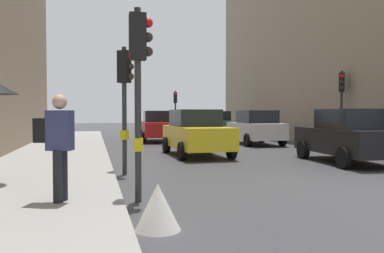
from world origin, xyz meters
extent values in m
plane|color=#38383A|center=(0.00, 0.00, 0.00)|extent=(120.00, 120.00, 0.00)
cube|color=gray|center=(-7.08, 6.00, 0.08)|extent=(3.50, 40.00, 0.16)
cylinder|color=#2D2D2D|center=(-5.03, 3.35, 1.68)|extent=(0.12, 0.12, 3.36)
cube|color=black|center=(-5.03, 3.35, 2.84)|extent=(0.38, 0.37, 0.84)
cube|color=yellow|center=(-5.03, 3.35, 1.05)|extent=(0.24, 0.26, 0.24)
sphere|color=red|center=(-4.87, 3.25, 3.10)|extent=(0.18, 0.18, 0.18)
sphere|color=#2D231E|center=(-4.87, 3.25, 2.84)|extent=(0.18, 0.18, 0.18)
sphere|color=#2D231E|center=(-4.87, 3.25, 2.58)|extent=(0.18, 0.18, 0.18)
cylinder|color=#2D2D2D|center=(0.35, 23.29, 1.68)|extent=(0.12, 0.12, 3.35)
cube|color=black|center=(0.35, 23.29, 2.83)|extent=(0.24, 0.30, 0.84)
cube|color=yellow|center=(0.35, 23.29, 1.05)|extent=(0.20, 0.16, 0.24)
sphere|color=red|center=(0.34, 23.10, 3.09)|extent=(0.18, 0.18, 0.18)
sphere|color=#2D231E|center=(0.34, 23.10, 2.83)|extent=(0.18, 0.18, 0.18)
sphere|color=#2D231E|center=(0.34, 23.10, 2.57)|extent=(0.18, 0.18, 0.18)
cylinder|color=#2D2D2D|center=(-5.03, 0.00, 1.76)|extent=(0.12, 0.12, 3.53)
cube|color=black|center=(-5.03, 0.00, 3.01)|extent=(0.30, 0.24, 0.84)
cube|color=yellow|center=(-5.03, 0.00, 1.05)|extent=(0.16, 0.20, 0.24)
sphere|color=red|center=(-4.84, 0.00, 3.27)|extent=(0.18, 0.18, 0.18)
sphere|color=#2D231E|center=(-4.84, 0.00, 3.01)|extent=(0.18, 0.18, 0.18)
sphere|color=#2D231E|center=(-4.84, 0.00, 2.75)|extent=(0.18, 0.18, 0.18)
cylinder|color=#2D2D2D|center=(5.03, 8.62, 1.76)|extent=(0.12, 0.12, 3.53)
cube|color=black|center=(5.03, 8.62, 3.01)|extent=(0.36, 0.38, 0.84)
cube|color=yellow|center=(5.03, 8.62, 1.05)|extent=(0.25, 0.24, 0.24)
sphere|color=red|center=(4.94, 8.46, 3.27)|extent=(0.18, 0.18, 0.18)
sphere|color=#2D231E|center=(4.94, 8.46, 3.01)|extent=(0.18, 0.18, 0.18)
sphere|color=#2D231E|center=(4.94, 8.46, 2.75)|extent=(0.18, 0.18, 0.18)
cube|color=black|center=(2.25, 4.19, 0.72)|extent=(2.09, 4.32, 0.80)
cube|color=black|center=(2.23, 3.94, 1.44)|extent=(1.74, 2.11, 0.64)
cylinder|color=black|center=(1.45, 5.60, 0.32)|extent=(0.26, 0.65, 0.64)
cylinder|color=black|center=(3.24, 5.47, 0.32)|extent=(0.26, 0.65, 0.64)
cylinder|color=black|center=(1.26, 2.90, 0.32)|extent=(0.26, 0.65, 0.64)
cube|color=#2D6038|center=(2.38, 19.41, 0.72)|extent=(2.01, 4.29, 0.80)
cube|color=black|center=(2.37, 19.16, 1.44)|extent=(1.70, 2.08, 0.64)
cylinder|color=black|center=(1.55, 20.80, 0.32)|extent=(0.25, 0.65, 0.64)
cylinder|color=black|center=(3.35, 20.71, 0.32)|extent=(0.25, 0.65, 0.64)
cylinder|color=black|center=(1.41, 18.10, 0.32)|extent=(0.25, 0.65, 0.64)
cylinder|color=black|center=(3.21, 18.01, 0.32)|extent=(0.25, 0.65, 0.64)
cube|color=yellow|center=(-2.01, 7.45, 0.72)|extent=(1.91, 4.25, 0.80)
cube|color=black|center=(-2.02, 7.70, 1.44)|extent=(1.65, 2.04, 0.64)
cylinder|color=black|center=(-1.08, 6.12, 0.32)|extent=(0.24, 0.65, 0.64)
cylinder|color=black|center=(-2.88, 6.07, 0.32)|extent=(0.24, 0.65, 0.64)
cylinder|color=black|center=(-1.15, 8.82, 0.32)|extent=(0.24, 0.65, 0.64)
cylinder|color=black|center=(-2.95, 8.77, 0.32)|extent=(0.24, 0.65, 0.64)
cube|color=silver|center=(2.33, 12.12, 0.72)|extent=(1.91, 4.25, 0.80)
cube|color=black|center=(2.33, 11.87, 1.44)|extent=(1.65, 2.04, 0.64)
cylinder|color=black|center=(1.47, 13.50, 0.32)|extent=(0.24, 0.65, 0.64)
cylinder|color=black|center=(3.27, 13.45, 0.32)|extent=(0.24, 0.65, 0.64)
cylinder|color=black|center=(1.40, 10.80, 0.32)|extent=(0.24, 0.65, 0.64)
cylinder|color=black|center=(3.20, 10.75, 0.32)|extent=(0.24, 0.65, 0.64)
cube|color=#BCBCC1|center=(2.06, 27.93, 0.72)|extent=(1.90, 4.24, 0.80)
cube|color=black|center=(2.05, 27.68, 1.44)|extent=(1.65, 2.04, 0.64)
cylinder|color=black|center=(1.19, 29.30, 0.32)|extent=(0.23, 0.64, 0.64)
cylinder|color=black|center=(2.99, 29.26, 0.32)|extent=(0.23, 0.64, 0.64)
cylinder|color=black|center=(1.13, 26.61, 0.32)|extent=(0.23, 0.64, 0.64)
cylinder|color=black|center=(2.93, 26.56, 0.32)|extent=(0.23, 0.64, 0.64)
cube|color=red|center=(-2.22, 15.38, 0.72)|extent=(2.06, 4.31, 0.80)
cube|color=black|center=(-2.21, 15.63, 1.44)|extent=(1.72, 2.10, 0.64)
cylinder|color=black|center=(-1.41, 13.98, 0.32)|extent=(0.26, 0.65, 0.64)
cylinder|color=black|center=(-3.21, 14.09, 0.32)|extent=(0.26, 0.65, 0.64)
cylinder|color=black|center=(-1.24, 16.67, 0.32)|extent=(0.26, 0.65, 0.64)
cylinder|color=black|center=(-3.04, 16.79, 0.32)|extent=(0.26, 0.65, 0.64)
cylinder|color=black|center=(-6.33, -0.30, 0.58)|extent=(0.16, 0.16, 0.85)
cylinder|color=black|center=(-6.39, -0.49, 0.58)|extent=(0.16, 0.16, 0.85)
cube|color=navy|center=(-6.36, -0.39, 1.34)|extent=(0.46, 0.37, 0.66)
sphere|color=tan|center=(-6.36, -0.39, 1.81)|extent=(0.24, 0.24, 0.24)
cube|color=black|center=(-6.64, -0.30, 1.34)|extent=(0.28, 0.33, 0.40)
cone|color=silver|center=(-4.96, -1.86, 0.33)|extent=(0.64, 0.64, 0.65)
camera|label=1|loc=(-5.81, -7.32, 1.62)|focal=37.49mm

